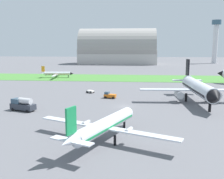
# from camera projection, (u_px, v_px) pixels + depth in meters

# --- Properties ---
(ground_plane) EXTENTS (600.00, 600.00, 0.00)m
(ground_plane) POSITION_uv_depth(u_px,v_px,m) (124.00, 107.00, 70.14)
(ground_plane) COLOR slate
(grass_taxiway_strip) EXTENTS (360.00, 28.00, 0.08)m
(grass_taxiway_strip) POSITION_uv_depth(u_px,v_px,m) (130.00, 78.00, 130.87)
(grass_taxiway_strip) COLOR #478438
(grass_taxiway_strip) RESTS_ON ground_plane
(airplane_taxiing_turboprop) EXTENTS (16.88, 19.68, 5.90)m
(airplane_taxiing_turboprop) POSITION_uv_depth(u_px,v_px,m) (57.00, 74.00, 131.76)
(airplane_taxiing_turboprop) COLOR silver
(airplane_taxiing_turboprop) RESTS_ON ground_plane
(airplane_midfield_jet) EXTENTS (32.98, 32.35, 11.65)m
(airplane_midfield_jet) POSITION_uv_depth(u_px,v_px,m) (198.00, 88.00, 74.81)
(airplane_midfield_jet) COLOR silver
(airplane_midfield_jet) RESTS_ON ground_plane
(airplane_foreground_turboprop) EXTENTS (24.87, 21.58, 7.91)m
(airplane_foreground_turboprop) POSITION_uv_depth(u_px,v_px,m) (105.00, 125.00, 44.43)
(airplane_foreground_turboprop) COLOR silver
(airplane_foreground_turboprop) RESTS_ON ground_plane
(fuel_truck_near_gate) EXTENTS (6.93, 4.38, 3.29)m
(fuel_truck_near_gate) POSITION_uv_depth(u_px,v_px,m) (23.00, 104.00, 65.74)
(fuel_truck_near_gate) COLOR #2D333D
(fuel_truck_near_gate) RESTS_ON ground_plane
(pushback_tug_midfield) EXTENTS (3.90, 2.68, 1.95)m
(pushback_tug_midfield) POSITION_uv_depth(u_px,v_px,m) (110.00, 95.00, 81.25)
(pushback_tug_midfield) COLOR orange
(pushback_tug_midfield) RESTS_ON ground_plane
(baggage_cart_by_runway) EXTENTS (2.93, 2.69, 0.90)m
(baggage_cart_by_runway) POSITION_uv_depth(u_px,v_px,m) (90.00, 91.00, 90.25)
(baggage_cart_by_runway) COLOR white
(baggage_cart_by_runway) RESTS_ON ground_plane
(hangar_distant) EXTENTS (66.06, 30.33, 30.33)m
(hangar_distant) POSITION_uv_depth(u_px,v_px,m) (118.00, 49.00, 227.89)
(hangar_distant) COLOR #BCB7B2
(hangar_distant) RESTS_ON ground_plane
(control_tower) EXTENTS (8.00, 8.00, 37.99)m
(control_tower) POSITION_uv_depth(u_px,v_px,m) (216.00, 38.00, 232.68)
(control_tower) COLOR silver
(control_tower) RESTS_ON ground_plane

